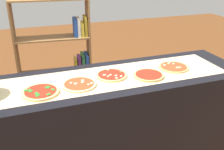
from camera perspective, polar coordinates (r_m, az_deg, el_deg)
name	(u,v)px	position (r m, az deg, el deg)	size (l,w,h in m)	color
counter	(112,119)	(2.58, 0.00, -9.65)	(2.53, 0.75, 0.91)	black
parchment_paper	(112,77)	(2.35, 0.00, -0.42)	(2.14, 0.53, 0.00)	tan
pizza_spinach_0	(41,92)	(2.15, -15.31, -3.57)	(0.30, 0.30, 0.02)	#DBB26B
pizza_mushroom_1	(79,84)	(2.21, -7.18, -2.04)	(0.29, 0.29, 0.02)	#E5C17F
pizza_mushroom_2	(112,75)	(2.36, -0.11, -0.04)	(0.28, 0.28, 0.03)	#DBB26B
pizza_plain_3	(149,75)	(2.38, 8.01, -0.04)	(0.28, 0.28, 0.02)	tan
pizza_mushroom_4	(173,67)	(2.61, 13.25, 1.74)	(0.29, 0.29, 0.02)	tan
bookshelf	(64,57)	(3.50, -10.44, 3.92)	(0.96, 0.37, 1.45)	brown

